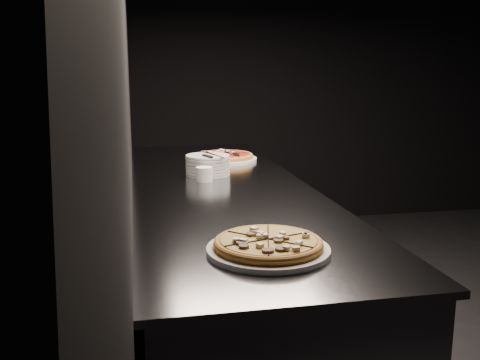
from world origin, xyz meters
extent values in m
cube|color=black|center=(-2.50, 0.00, 1.40)|extent=(0.02, 5.00, 2.80)
cube|color=black|center=(0.00, 2.50, 1.40)|extent=(5.00, 0.02, 2.80)
cube|color=slate|center=(-2.13, 0.00, 0.45)|extent=(0.70, 2.40, 0.90)
cube|color=slate|center=(-2.13, 0.00, 0.91)|extent=(0.74, 2.44, 0.02)
cylinder|color=white|center=(-2.14, -0.89, 0.93)|extent=(0.33, 0.33, 0.02)
cylinder|color=gold|center=(-2.14, -0.89, 0.94)|extent=(0.36, 0.36, 0.01)
torus|color=gold|center=(-2.14, -0.89, 0.95)|extent=(0.37, 0.37, 0.02)
cylinder|color=#F0D050|center=(-2.14, -0.89, 0.95)|extent=(0.32, 0.32, 0.01)
cylinder|color=white|center=(-2.01, 0.59, 0.93)|extent=(0.35, 0.35, 0.02)
cylinder|color=gold|center=(-2.01, 0.59, 0.94)|extent=(0.33, 0.33, 0.01)
torus|color=gold|center=(-2.01, 0.59, 0.95)|extent=(0.33, 0.33, 0.02)
cylinder|color=#A32017|center=(-2.01, 0.59, 0.95)|extent=(0.29, 0.29, 0.01)
cylinder|color=white|center=(-2.15, 0.23, 0.93)|extent=(0.20, 0.20, 0.02)
cylinder|color=white|center=(-2.15, 0.23, 0.94)|extent=(0.20, 0.20, 0.02)
cylinder|color=white|center=(-2.15, 0.23, 0.96)|extent=(0.20, 0.20, 0.02)
cylinder|color=white|center=(-2.15, 0.23, 0.97)|extent=(0.20, 0.20, 0.02)
cylinder|color=white|center=(-2.15, 0.23, 0.99)|extent=(0.20, 0.20, 0.02)
cylinder|color=white|center=(-2.15, 0.23, 1.00)|extent=(0.20, 0.20, 0.02)
cube|color=#B8BABF|center=(-2.14, 0.27, 1.01)|extent=(0.06, 0.13, 0.00)
cube|color=black|center=(-2.16, 0.18, 1.02)|extent=(0.04, 0.08, 0.01)
cube|color=#B8BABF|center=(-2.12, 0.22, 1.01)|extent=(0.02, 0.21, 0.00)
cylinder|color=white|center=(-2.19, 0.08, 0.95)|extent=(0.07, 0.07, 0.06)
cylinder|color=black|center=(-2.19, 0.08, 0.98)|extent=(0.06, 0.06, 0.01)
camera|label=1|loc=(-2.48, -2.21, 1.41)|focal=40.00mm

